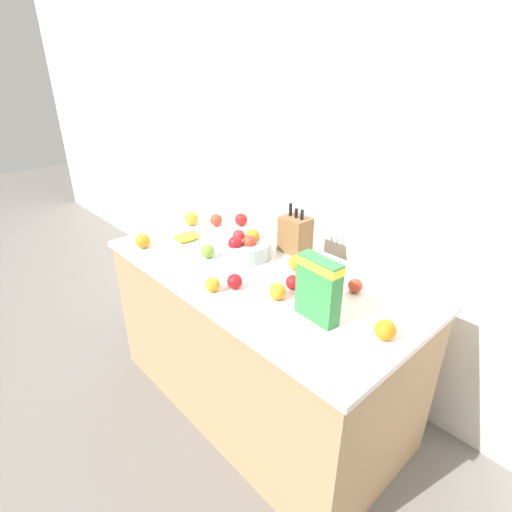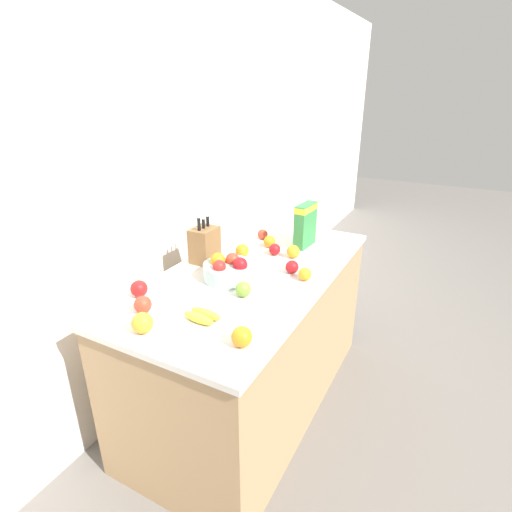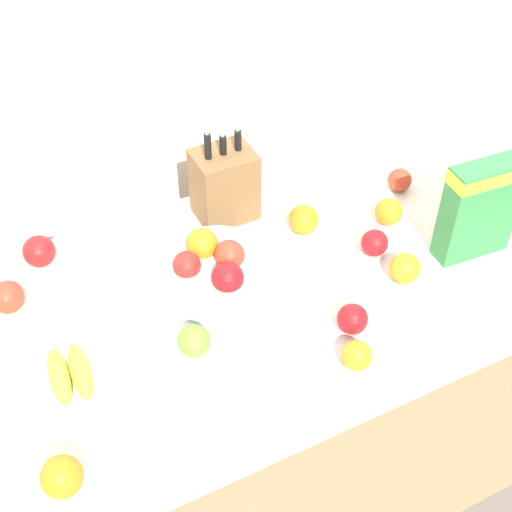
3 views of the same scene
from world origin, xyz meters
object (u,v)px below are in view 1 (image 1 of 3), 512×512
at_px(orange_front_right, 143,241).
at_px(apple_by_knife_block, 241,220).
at_px(orange_back_center, 278,291).
at_px(banana_bunch, 187,237).
at_px(apple_front, 293,282).
at_px(cereal_box, 318,287).
at_px(apple_middle, 216,220).
at_px(orange_mid_left, 385,330).
at_px(apple_rightmost, 208,251).
at_px(fruit_bowl, 246,247).
at_px(apple_near_bananas, 355,286).
at_px(orange_mid_right, 296,263).
at_px(orange_by_cereal, 191,218).
at_px(knife_block, 295,234).
at_px(orange_front_center, 322,284).
at_px(apple_leftmost, 235,281).
at_px(orange_near_bowl, 213,285).

bearing_deg(orange_front_right, apple_by_knife_block, 79.55).
bearing_deg(apple_by_knife_block, orange_back_center, -30.37).
distance_m(banana_bunch, apple_front, 0.80).
distance_m(cereal_box, apple_by_knife_block, 1.08).
height_order(apple_middle, orange_mid_left, orange_mid_left).
bearing_deg(apple_rightmost, orange_mid_left, 4.26).
relative_size(cereal_box, orange_back_center, 3.53).
relative_size(fruit_bowl, apple_near_bananas, 3.93).
height_order(apple_by_knife_block, apple_near_bananas, apple_by_knife_block).
height_order(cereal_box, orange_mid_right, cereal_box).
relative_size(banana_bunch, apple_rightmost, 2.21).
bearing_deg(apple_near_bananas, orange_by_cereal, -176.49).
relative_size(knife_block, orange_front_center, 4.08).
height_order(banana_bunch, orange_front_center, orange_front_center).
bearing_deg(knife_block, orange_back_center, -55.99).
bearing_deg(orange_front_center, apple_rightmost, -164.50).
bearing_deg(orange_mid_left, apple_by_knife_block, 163.99).
relative_size(apple_middle, apple_front, 1.12).
bearing_deg(apple_middle, apple_front, -14.39).
distance_m(knife_block, apple_front, 0.42).
distance_m(fruit_bowl, orange_mid_left, 0.89).
bearing_deg(apple_rightmost, orange_back_center, -2.24).
relative_size(banana_bunch, orange_front_center, 2.26).
relative_size(cereal_box, fruit_bowl, 1.04).
bearing_deg(apple_leftmost, apple_middle, 148.69).
distance_m(apple_rightmost, orange_mid_right, 0.48).
bearing_deg(fruit_bowl, apple_leftmost, -50.05).
height_order(apple_near_bananas, apple_leftmost, apple_leftmost).
xyz_separation_m(fruit_bowl, orange_near_bowl, (0.17, -0.35, -0.02)).
bearing_deg(apple_leftmost, orange_mid_left, 14.72).
bearing_deg(apple_by_knife_block, banana_bunch, -95.25).
distance_m(knife_block, orange_by_cereal, 0.74).
xyz_separation_m(fruit_bowl, apple_rightmost, (-0.13, -0.16, -0.02)).
relative_size(knife_block, apple_by_knife_block, 3.72).
relative_size(apple_near_bananas, orange_by_cereal, 0.76).
xyz_separation_m(apple_near_bananas, orange_mid_left, (0.27, -0.20, 0.01)).
bearing_deg(apple_front, fruit_bowl, 170.21).
height_order(orange_front_right, orange_mid_right, orange_front_right).
bearing_deg(apple_front, apple_near_bananas, 42.03).
height_order(banana_bunch, apple_middle, apple_middle).
xyz_separation_m(apple_by_knife_block, orange_mid_left, (1.25, -0.36, 0.00)).
xyz_separation_m(apple_rightmost, orange_mid_left, (1.01, 0.08, 0.00)).
height_order(apple_by_knife_block, apple_leftmost, apple_by_knife_block).
relative_size(orange_near_bowl, orange_mid_left, 0.85).
xyz_separation_m(apple_middle, apple_front, (0.87, -0.22, -0.00)).
distance_m(orange_near_bowl, orange_by_cereal, 0.85).
distance_m(apple_rightmost, orange_front_center, 0.65).
height_order(orange_back_center, orange_by_cereal, orange_by_cereal).
relative_size(apple_leftmost, orange_front_center, 0.98).
relative_size(banana_bunch, apple_front, 2.38).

